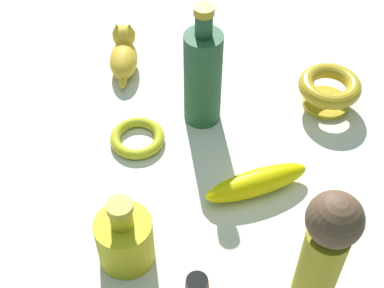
{
  "coord_description": "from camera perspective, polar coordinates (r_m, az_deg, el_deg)",
  "views": [
    {
      "loc": [
        -0.6,
        -0.09,
        0.73
      ],
      "look_at": [
        0.0,
        0.0,
        0.07
      ],
      "focal_mm": 50.9,
      "sensor_mm": 36.0,
      "label": 1
    }
  ],
  "objects": [
    {
      "name": "ground",
      "position": [
        0.95,
        0.0,
        -2.78
      ],
      "size": [
        2.0,
        2.0,
        0.0
      ],
      "primitive_type": "plane",
      "color": "silver"
    },
    {
      "name": "banana",
      "position": [
        0.91,
        6.79,
        -4.03
      ],
      "size": [
        0.13,
        0.18,
        0.05
      ],
      "primitive_type": "ellipsoid",
      "rotation": [
        0.0,
        0.0,
        5.21
      ],
      "color": "yellow",
      "rests_on": "ground"
    },
    {
      "name": "person_figure_adult",
      "position": [
        0.72,
        13.57,
        -11.2
      ],
      "size": [
        0.08,
        0.08,
        0.25
      ],
      "color": "gold",
      "rests_on": "ground"
    },
    {
      "name": "nail_polish_jar",
      "position": [
        0.81,
        0.52,
        -14.7
      ],
      "size": [
        0.03,
        0.03,
        0.03
      ],
      "color": "#B03923",
      "rests_on": "ground"
    },
    {
      "name": "bangle",
      "position": [
        1.0,
        -5.75,
        0.64
      ],
      "size": [
        0.1,
        0.1,
        0.02
      ],
      "primitive_type": "torus",
      "color": "gold",
      "rests_on": "ground"
    },
    {
      "name": "bowl",
      "position": [
        1.07,
        14.16,
        5.65
      ],
      "size": [
        0.12,
        0.12,
        0.06
      ],
      "color": "gold",
      "rests_on": "ground"
    },
    {
      "name": "bottle_tall",
      "position": [
        0.98,
        0.87,
        7.17
      ],
      "size": [
        0.07,
        0.07,
        0.24
      ],
      "color": "#245134",
      "rests_on": "ground"
    },
    {
      "name": "bottle_short",
      "position": [
        0.82,
        -7.06,
        -9.79
      ],
      "size": [
        0.09,
        0.09,
        0.13
      ],
      "color": "gold",
      "rests_on": "ground"
    },
    {
      "name": "cat_figurine",
      "position": [
        1.14,
        -7.16,
        9.38
      ],
      "size": [
        0.14,
        0.07,
        0.08
      ],
      "color": "gold",
      "rests_on": "ground"
    }
  ]
}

